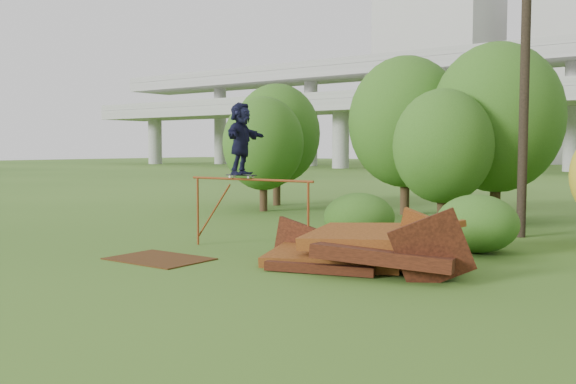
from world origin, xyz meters
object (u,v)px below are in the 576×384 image
Objects in this scene: scrap_pile at (364,250)px; utility_pole at (525,71)px; flat_plate at (159,259)px; skater at (241,138)px.

utility_pole reaches higher than scrap_pile.
utility_pole is at bearing 57.91° from flat_plate.
skater is 0.19× the size of utility_pole.
utility_pole is at bearing -50.56° from skater.
flat_plate is at bearing -156.27° from scrap_pile.
skater is at bearing 175.37° from scrap_pile.
flat_plate is (-0.62, -2.34, -2.96)m from skater.
scrap_pile is 4.73m from skater.
scrap_pile is 0.56× the size of utility_pole.
skater reaches higher than flat_plate.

